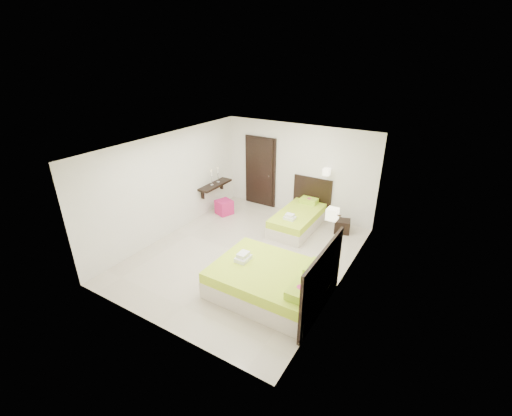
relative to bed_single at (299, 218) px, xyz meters
The scene contains 7 objects.
floor 1.97m from the bed_single, 104.76° to the right, with size 5.50×5.50×0.00m, color #C1B4A0.
bed_single is the anchor object (origin of this frame).
bed_double 2.96m from the bed_single, 75.23° to the right, with size 2.17×1.84×1.79m.
nightstand 1.14m from the bed_single, 17.03° to the left, with size 0.39×0.35×0.35m, color black.
ottoman 2.26m from the bed_single, behind, with size 0.42×0.42×0.42m, color #AC1753.
door 2.03m from the bed_single, 154.51° to the left, with size 1.02×0.15×2.14m.
console_shelf 2.65m from the bed_single, behind, with size 0.35×1.20×0.78m.
Camera 1 is at (3.77, -5.77, 4.34)m, focal length 24.00 mm.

